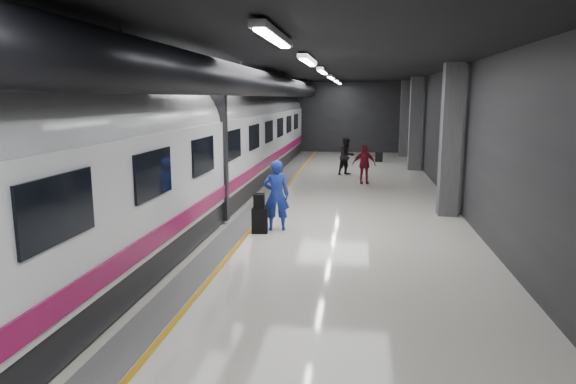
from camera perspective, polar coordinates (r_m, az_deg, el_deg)
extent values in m
plane|color=silver|center=(14.28, 0.11, -3.75)|extent=(40.00, 40.00, 0.00)
cube|color=black|center=(13.88, 0.11, 14.56)|extent=(10.00, 40.00, 0.02)
cube|color=#28282B|center=(33.80, 4.77, 8.28)|extent=(10.00, 0.02, 4.50)
cube|color=#28282B|center=(15.40, -18.74, 5.22)|extent=(0.02, 40.00, 4.50)
cube|color=#28282B|center=(14.13, 20.71, 4.68)|extent=(0.02, 40.00, 4.50)
cube|color=slate|center=(14.52, -5.19, -3.54)|extent=(0.65, 39.80, 0.01)
cube|color=gold|center=(14.44, -3.64, -3.59)|extent=(0.10, 39.80, 0.01)
cylinder|color=black|center=(14.09, -5.25, 12.22)|extent=(0.80, 38.00, 0.80)
cube|color=silver|center=(7.88, -1.55, 16.99)|extent=(0.22, 2.60, 0.10)
cube|color=silver|center=(12.82, 2.23, 14.45)|extent=(0.22, 2.60, 0.10)
cube|color=silver|center=(17.79, 3.88, 13.31)|extent=(0.22, 2.60, 0.10)
cube|color=silver|center=(22.77, 4.80, 12.66)|extent=(0.22, 2.60, 0.10)
cube|color=silver|center=(27.76, 5.39, 12.24)|extent=(0.22, 2.60, 0.10)
cube|color=silver|center=(31.76, 5.72, 12.01)|extent=(0.22, 2.60, 0.10)
cube|color=#515154|center=(15.99, 17.58, 5.46)|extent=(0.55, 0.55, 4.50)
cube|color=#515154|center=(25.89, 13.94, 7.36)|extent=(0.55, 0.55, 4.50)
cube|color=#515154|center=(31.86, 12.84, 7.93)|extent=(0.55, 0.55, 4.50)
cube|color=black|center=(14.98, -12.31, -1.95)|extent=(2.80, 38.00, 0.60)
cube|color=white|center=(14.75, -12.52, 3.37)|extent=(2.90, 38.00, 2.20)
cylinder|color=white|center=(14.67, -12.67, 7.05)|extent=(2.80, 38.00, 2.80)
cube|color=#940D48|center=(14.43, -6.91, 0.17)|extent=(0.04, 38.00, 0.35)
cube|color=black|center=(14.72, -12.56, 4.33)|extent=(3.05, 0.25, 3.80)
cube|color=black|center=(6.92, -24.20, -1.75)|extent=(0.05, 1.60, 0.85)
cube|color=black|center=(9.55, -14.71, 1.96)|extent=(0.05, 1.60, 0.85)
cube|color=black|center=(12.35, -9.40, 4.02)|extent=(0.05, 1.60, 0.85)
cube|color=black|center=(15.23, -6.05, 5.29)|extent=(0.05, 1.60, 0.85)
cube|color=black|center=(18.14, -3.77, 6.14)|extent=(0.05, 1.60, 0.85)
cube|color=black|center=(21.08, -2.12, 6.75)|extent=(0.05, 1.60, 0.85)
cube|color=black|center=(24.04, -0.87, 7.21)|extent=(0.05, 1.60, 0.85)
cube|color=black|center=(27.00, 0.11, 7.57)|extent=(0.05, 1.60, 0.85)
cube|color=black|center=(29.97, 0.90, 7.85)|extent=(0.05, 1.60, 0.85)
imported|color=blue|center=(13.64, -1.30, -0.36)|extent=(0.76, 0.57, 1.89)
cube|color=black|center=(13.46, -3.15, -3.19)|extent=(0.43, 0.29, 0.67)
cube|color=black|center=(13.31, -3.25, -1.04)|extent=(0.29, 0.17, 0.37)
imported|color=black|center=(23.69, 6.54, 3.97)|extent=(1.06, 1.04, 1.72)
imported|color=maroon|center=(21.36, 8.45, 3.09)|extent=(1.00, 0.55, 1.62)
cube|color=black|center=(28.91, 10.06, 3.85)|extent=(0.41, 0.32, 0.53)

